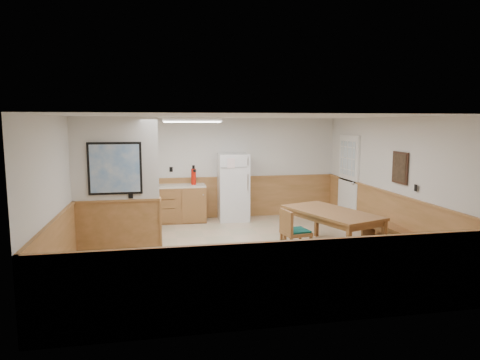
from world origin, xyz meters
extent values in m
plane|color=tan|center=(0.00, 0.00, 0.00)|extent=(6.00, 6.00, 0.00)
cube|color=silver|center=(0.00, 0.00, 2.50)|extent=(6.00, 6.00, 0.02)
cube|color=silver|center=(0.00, 3.00, 1.25)|extent=(6.00, 0.02, 2.50)
cube|color=silver|center=(3.00, 0.00, 1.25)|extent=(0.02, 6.00, 2.50)
cube|color=silver|center=(-3.00, 0.00, 1.25)|extent=(0.02, 6.00, 2.50)
cube|color=#BA7F4A|center=(0.00, 2.98, 0.50)|extent=(6.00, 0.04, 1.00)
cube|color=#BA7F4A|center=(2.98, 0.00, 0.50)|extent=(0.04, 6.00, 1.00)
cube|color=#BA7F4A|center=(-2.98, 0.00, 0.50)|extent=(0.04, 6.00, 1.00)
cube|color=silver|center=(-2.25, 0.20, 1.75)|extent=(1.50, 0.15, 1.50)
cube|color=#BA7F4A|center=(-2.25, 0.20, 0.50)|extent=(1.50, 0.17, 1.00)
cube|color=black|center=(-2.25, 0.10, 1.60)|extent=(0.92, 0.03, 0.92)
cube|color=white|center=(-2.25, 0.09, 1.60)|extent=(0.84, 0.01, 0.84)
cube|color=brown|center=(-1.10, 2.68, 0.43)|extent=(1.40, 0.60, 0.86)
cube|color=brown|center=(-2.57, 2.68, 0.43)|extent=(0.06, 0.60, 0.86)
cube|color=brown|center=(-1.83, 2.68, 0.43)|extent=(0.06, 0.60, 0.86)
cube|color=beige|center=(-1.50, 2.68, 0.88)|extent=(2.20, 0.60, 0.04)
cube|color=beige|center=(-1.50, 2.98, 0.95)|extent=(2.20, 0.02, 0.10)
cube|color=white|center=(2.97, 1.90, 1.02)|extent=(0.05, 1.02, 2.15)
cube|color=white|center=(2.96, 1.90, 1.02)|extent=(0.04, 0.90, 2.05)
cube|color=silver|center=(2.94, 1.90, 1.55)|extent=(0.02, 0.76, 0.80)
cube|color=white|center=(-2.10, 2.98, 1.55)|extent=(0.80, 0.03, 1.00)
cube|color=white|center=(-2.10, 2.96, 1.55)|extent=(0.70, 0.01, 0.90)
cube|color=#362115|center=(2.97, -0.30, 1.55)|extent=(0.03, 0.50, 0.60)
cube|color=black|center=(2.95, -0.30, 1.55)|extent=(0.01, 0.42, 0.52)
cube|color=white|center=(-0.80, 1.30, 2.45)|extent=(1.20, 0.30, 0.08)
cube|color=white|center=(-0.80, 1.30, 2.40)|extent=(1.15, 0.25, 0.01)
cube|color=white|center=(0.29, 2.63, 0.82)|extent=(0.75, 0.72, 1.64)
cube|color=silver|center=(0.58, 2.27, 1.50)|extent=(0.03, 0.02, 0.21)
cube|color=silver|center=(0.58, 2.27, 0.99)|extent=(0.03, 0.02, 0.39)
cube|color=brown|center=(1.66, -0.20, 0.72)|extent=(1.54, 2.13, 0.05)
cube|color=brown|center=(1.66, -0.20, 0.65)|extent=(1.41, 2.00, 0.10)
cube|color=brown|center=(1.56, -1.19, 0.35)|extent=(0.09, 0.09, 0.70)
cube|color=brown|center=(0.96, 0.51, 0.35)|extent=(0.09, 0.09, 0.70)
cube|color=brown|center=(2.35, -0.91, 0.35)|extent=(0.09, 0.09, 0.70)
cube|color=brown|center=(1.76, 0.78, 0.35)|extent=(0.09, 0.09, 0.70)
cube|color=brown|center=(2.80, -0.27, 0.42)|extent=(0.43, 1.47, 0.05)
cube|color=brown|center=(2.80, -0.94, 0.20)|extent=(0.30, 0.08, 0.40)
cube|color=brown|center=(2.80, 0.41, 0.20)|extent=(0.30, 0.08, 0.40)
cube|color=brown|center=(0.91, -0.40, 0.42)|extent=(0.52, 0.52, 0.06)
cube|color=#0E4738|center=(0.91, -0.40, 0.47)|extent=(0.48, 0.48, 0.03)
cube|color=brown|center=(0.71, -0.43, 0.65)|extent=(0.13, 0.46, 0.40)
cube|color=#0E4738|center=(0.52, -0.47, 0.65)|extent=(0.09, 0.39, 0.34)
cube|color=brown|center=(0.75, -0.63, 0.20)|extent=(0.05, 0.05, 0.39)
cube|color=brown|center=(0.68, -0.24, 0.20)|extent=(0.05, 0.05, 0.39)
cube|color=brown|center=(1.13, -0.56, 0.20)|extent=(0.05, 0.05, 0.39)
cube|color=brown|center=(1.07, -0.17, 0.20)|extent=(0.05, 0.05, 0.39)
cylinder|color=#BA1609|center=(-0.67, 2.69, 1.09)|extent=(0.16, 0.16, 0.39)
cylinder|color=black|center=(-0.67, 2.69, 1.33)|extent=(0.06, 0.06, 0.09)
cylinder|color=green|center=(-2.16, 2.68, 1.00)|extent=(0.08, 0.08, 0.20)
camera|label=1|loc=(-1.50, -7.59, 2.40)|focal=32.00mm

